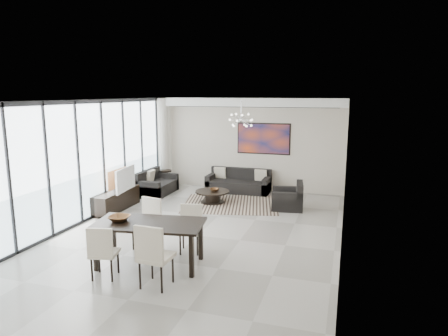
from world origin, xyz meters
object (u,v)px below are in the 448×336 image
at_px(coffee_table, 212,196).
at_px(tv_console, 116,200).
at_px(dining_table, 149,227).
at_px(television, 122,179).
at_px(sofa_main, 239,184).

distance_m(coffee_table, tv_console, 2.63).
bearing_deg(dining_table, television, 128.83).
relative_size(coffee_table, television, 0.90).
distance_m(coffee_table, television, 2.54).
bearing_deg(coffee_table, tv_console, -146.93).
bearing_deg(coffee_table, dining_table, -86.08).
xyz_separation_m(coffee_table, television, (-2.04, -1.38, 0.64)).
relative_size(tv_console, television, 1.55).
xyz_separation_m(television, dining_table, (2.34, -2.90, -0.12)).
xyz_separation_m(coffee_table, tv_console, (-2.20, -1.43, 0.07)).
relative_size(sofa_main, television, 1.82).
distance_m(tv_console, dining_table, 3.81).
bearing_deg(tv_console, sofa_main, 48.11).
bearing_deg(coffee_table, television, -146.03).
relative_size(tv_console, dining_table, 0.82).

